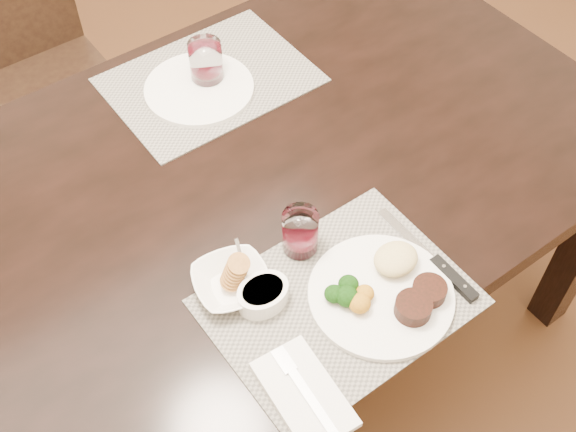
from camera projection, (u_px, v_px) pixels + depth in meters
ground_plane at (213, 373)px, 2.04m from camera, size 4.50×4.50×0.00m
dining_table at (187, 231)px, 1.52m from camera, size 2.00×1.00×0.75m
chair_far at (28, 61)px, 2.12m from camera, size 0.42×0.42×0.90m
placemat_near at (339, 302)px, 1.31m from camera, size 0.46×0.34×0.00m
placemat_far at (210, 80)px, 1.69m from camera, size 0.46×0.34×0.00m
dinner_plate at (388, 290)px, 1.31m from camera, size 0.27×0.27×0.05m
napkin_fork at (304, 394)px, 1.19m from camera, size 0.12×0.20×0.02m
steak_knife at (442, 268)px, 1.35m from camera, size 0.02×0.26×0.01m
cracker_bowl at (231, 282)px, 1.32m from camera, size 0.17×0.17×0.06m
sauce_ramekin at (263, 294)px, 1.30m from camera, size 0.10×0.15×0.08m
wine_glass_near at (300, 233)px, 1.36m from camera, size 0.07×0.07×0.09m
far_plate at (199, 88)px, 1.67m from camera, size 0.25×0.25×0.01m
wine_glass_far at (206, 65)px, 1.65m from camera, size 0.08×0.08×0.11m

